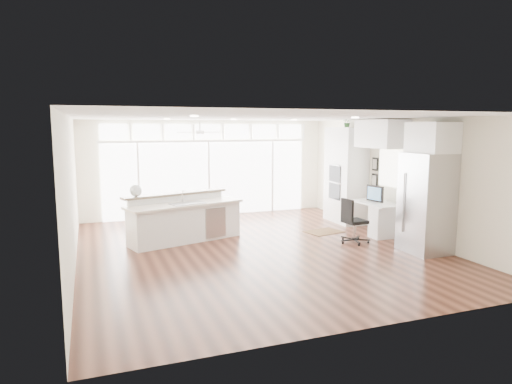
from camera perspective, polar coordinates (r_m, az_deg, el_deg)
name	(u,v)px	position (r m, az deg, el deg)	size (l,w,h in m)	color
floor	(257,250)	(9.51, 0.14, -7.22)	(7.00, 8.00, 0.02)	#3A1A12
ceiling	(257,117)	(9.17, 0.14, 9.34)	(7.00, 8.00, 0.02)	white
wall_back	(208,168)	(13.04, -6.03, 2.98)	(7.00, 0.04, 2.70)	white
wall_front	(372,223)	(5.72, 14.34, -3.77)	(7.00, 0.04, 2.70)	white
wall_left	(71,193)	(8.67, -22.08, -0.13)	(0.04, 8.00, 2.70)	white
wall_right	(400,178)	(10.96, 17.56, 1.69)	(0.04, 8.00, 2.70)	white
glass_wall	(209,179)	(13.01, -5.94, 1.64)	(5.80, 0.06, 2.08)	white
transom_row	(208,132)	(12.93, -6.03, 7.51)	(5.90, 0.06, 0.40)	white
desk_window	(391,168)	(11.15, 16.49, 2.87)	(0.04, 0.85, 0.85)	white
ceiling_fan	(200,128)	(11.71, -7.03, 7.93)	(1.16, 1.16, 0.32)	white
recessed_lights	(254,118)	(9.36, -0.29, 9.19)	(3.40, 3.00, 0.02)	beige
oven_cabinet	(346,175)	(12.25, 11.15, 2.08)	(0.64, 1.20, 2.50)	white
desk_nook	(377,218)	(11.12, 14.89, -3.18)	(0.72, 1.30, 0.76)	white
upper_cabinets	(382,134)	(10.94, 15.44, 7.01)	(0.64, 1.30, 0.64)	white
refrigerator	(426,203)	(9.72, 20.52, -1.30)	(0.76, 0.90, 2.00)	#A8A9AD
fridge_cabinet	(432,138)	(9.65, 21.17, 6.36)	(0.64, 0.90, 0.60)	white
framed_photos	(375,172)	(11.67, 14.64, 2.41)	(0.06, 0.22, 0.80)	black
kitchen_island	(185,218)	(10.19, -8.84, -3.24)	(2.60, 0.98, 1.03)	white
rug	(324,232)	(11.15, 8.47, -4.94)	(0.84, 0.61, 0.01)	#3A2412
office_chair	(355,221)	(10.15, 12.25, -3.55)	(0.50, 0.47, 0.97)	black
fishbowl	(136,191)	(10.03, -14.78, 0.17)	(0.26, 0.26, 0.26)	silver
monitor	(375,194)	(10.98, 14.66, -0.19)	(0.08, 0.50, 0.42)	black
keyboard	(369,203)	(10.91, 13.89, -1.29)	(0.11, 0.29, 0.01)	silver
potted_plant	(347,123)	(12.19, 11.33, 8.44)	(0.25, 0.28, 0.22)	#275825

